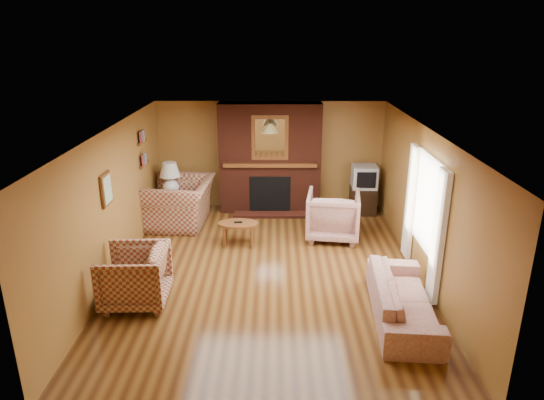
{
  "coord_description": "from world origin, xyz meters",
  "views": [
    {
      "loc": [
        0.1,
        -7.31,
        3.83
      ],
      "look_at": [
        0.06,
        0.6,
        1.07
      ],
      "focal_mm": 32.0,
      "sensor_mm": 36.0,
      "label": 1
    }
  ],
  "objects_px": {
    "table_lamp": "(170,177)",
    "fireplace": "(270,159)",
    "tv_stand": "(363,200)",
    "crt_tv": "(364,177)",
    "plaid_loveseat": "(181,202)",
    "floral_armchair": "(333,215)",
    "coffee_table": "(238,226)",
    "plaid_armchair": "(134,276)",
    "floral_sofa": "(403,299)",
    "side_table": "(172,206)"
  },
  "relations": [
    {
      "from": "plaid_armchair",
      "to": "table_lamp",
      "type": "bearing_deg",
      "value": -179.34
    },
    {
      "from": "floral_armchair",
      "to": "crt_tv",
      "type": "xyz_separation_m",
      "value": [
        0.82,
        1.35,
        0.38
      ]
    },
    {
      "from": "crt_tv",
      "to": "table_lamp",
      "type": "bearing_deg",
      "value": -175.26
    },
    {
      "from": "plaid_armchair",
      "to": "table_lamp",
      "type": "distance_m",
      "value": 3.49
    },
    {
      "from": "fireplace",
      "to": "coffee_table",
      "type": "relative_size",
      "value": 3.17
    },
    {
      "from": "plaid_loveseat",
      "to": "floral_armchair",
      "type": "distance_m",
      "value": 3.16
    },
    {
      "from": "plaid_armchair",
      "to": "coffee_table",
      "type": "height_order",
      "value": "plaid_armchair"
    },
    {
      "from": "fireplace",
      "to": "plaid_armchair",
      "type": "relative_size",
      "value": 2.52
    },
    {
      "from": "fireplace",
      "to": "plaid_armchair",
      "type": "xyz_separation_m",
      "value": [
        -1.95,
        -3.98,
        -0.75
      ]
    },
    {
      "from": "tv_stand",
      "to": "side_table",
      "type": "bearing_deg",
      "value": -174.01
    },
    {
      "from": "fireplace",
      "to": "crt_tv",
      "type": "relative_size",
      "value": 4.42
    },
    {
      "from": "plaid_loveseat",
      "to": "coffee_table",
      "type": "relative_size",
      "value": 1.92
    },
    {
      "from": "plaid_armchair",
      "to": "tv_stand",
      "type": "height_order",
      "value": "plaid_armchair"
    },
    {
      "from": "crt_tv",
      "to": "plaid_loveseat",
      "type": "bearing_deg",
      "value": -170.6
    },
    {
      "from": "plaid_armchair",
      "to": "crt_tv",
      "type": "height_order",
      "value": "crt_tv"
    },
    {
      "from": "plaid_armchair",
      "to": "coffee_table",
      "type": "bearing_deg",
      "value": 144.65
    },
    {
      "from": "floral_armchair",
      "to": "side_table",
      "type": "height_order",
      "value": "floral_armchair"
    },
    {
      "from": "plaid_loveseat",
      "to": "floral_sofa",
      "type": "relative_size",
      "value": 0.71
    },
    {
      "from": "coffee_table",
      "to": "tv_stand",
      "type": "bearing_deg",
      "value": 33.28
    },
    {
      "from": "side_table",
      "to": "tv_stand",
      "type": "height_order",
      "value": "tv_stand"
    },
    {
      "from": "floral_armchair",
      "to": "crt_tv",
      "type": "height_order",
      "value": "crt_tv"
    },
    {
      "from": "plaid_armchair",
      "to": "floral_armchair",
      "type": "xyz_separation_m",
      "value": [
        3.18,
        2.44,
        0.03
      ]
    },
    {
      "from": "coffee_table",
      "to": "floral_sofa",
      "type": "bearing_deg",
      "value": -44.62
    },
    {
      "from": "floral_sofa",
      "to": "side_table",
      "type": "distance_m",
      "value": 5.53
    },
    {
      "from": "fireplace",
      "to": "tv_stand",
      "type": "relative_size",
      "value": 4.02
    },
    {
      "from": "floral_armchair",
      "to": "floral_sofa",
      "type": "bearing_deg",
      "value": 111.17
    },
    {
      "from": "fireplace",
      "to": "table_lamp",
      "type": "distance_m",
      "value": 2.18
    },
    {
      "from": "tv_stand",
      "to": "crt_tv",
      "type": "bearing_deg",
      "value": -88.83
    },
    {
      "from": "plaid_loveseat",
      "to": "crt_tv",
      "type": "xyz_separation_m",
      "value": [
        3.9,
        0.65,
        0.37
      ]
    },
    {
      "from": "plaid_loveseat",
      "to": "table_lamp",
      "type": "relative_size",
      "value": 2.05
    },
    {
      "from": "floral_sofa",
      "to": "floral_armchair",
      "type": "bearing_deg",
      "value": 17.72
    },
    {
      "from": "floral_armchair",
      "to": "coffee_table",
      "type": "distance_m",
      "value": 1.85
    },
    {
      "from": "coffee_table",
      "to": "tv_stand",
      "type": "xyz_separation_m",
      "value": [
        2.63,
        1.72,
        -0.09
      ]
    },
    {
      "from": "floral_sofa",
      "to": "table_lamp",
      "type": "height_order",
      "value": "table_lamp"
    },
    {
      "from": "fireplace",
      "to": "floral_armchair",
      "type": "relative_size",
      "value": 2.37
    },
    {
      "from": "side_table",
      "to": "table_lamp",
      "type": "xyz_separation_m",
      "value": [
        0.0,
        0.0,
        0.66
      ]
    },
    {
      "from": "floral_sofa",
      "to": "tv_stand",
      "type": "distance_m",
      "value": 4.17
    },
    {
      "from": "plaid_loveseat",
      "to": "coffee_table",
      "type": "bearing_deg",
      "value": 53.57
    },
    {
      "from": "floral_sofa",
      "to": "floral_armchair",
      "type": "height_order",
      "value": "floral_armchair"
    },
    {
      "from": "plaid_loveseat",
      "to": "coffee_table",
      "type": "height_order",
      "value": "plaid_loveseat"
    },
    {
      "from": "floral_sofa",
      "to": "table_lamp",
      "type": "distance_m",
      "value": 5.57
    },
    {
      "from": "plaid_loveseat",
      "to": "plaid_armchair",
      "type": "relative_size",
      "value": 1.52
    },
    {
      "from": "floral_sofa",
      "to": "plaid_loveseat",
      "type": "bearing_deg",
      "value": 51.22
    },
    {
      "from": "coffee_table",
      "to": "tv_stand",
      "type": "relative_size",
      "value": 1.27
    },
    {
      "from": "table_lamp",
      "to": "crt_tv",
      "type": "bearing_deg",
      "value": 4.74
    },
    {
      "from": "table_lamp",
      "to": "fireplace",
      "type": "bearing_deg",
      "value": 14.29
    },
    {
      "from": "floral_sofa",
      "to": "floral_armchair",
      "type": "distance_m",
      "value": 2.9
    },
    {
      "from": "plaid_loveseat",
      "to": "tv_stand",
      "type": "height_order",
      "value": "plaid_loveseat"
    },
    {
      "from": "table_lamp",
      "to": "crt_tv",
      "type": "relative_size",
      "value": 1.31
    },
    {
      "from": "plaid_loveseat",
      "to": "tv_stand",
      "type": "bearing_deg",
      "value": 103.19
    }
  ]
}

